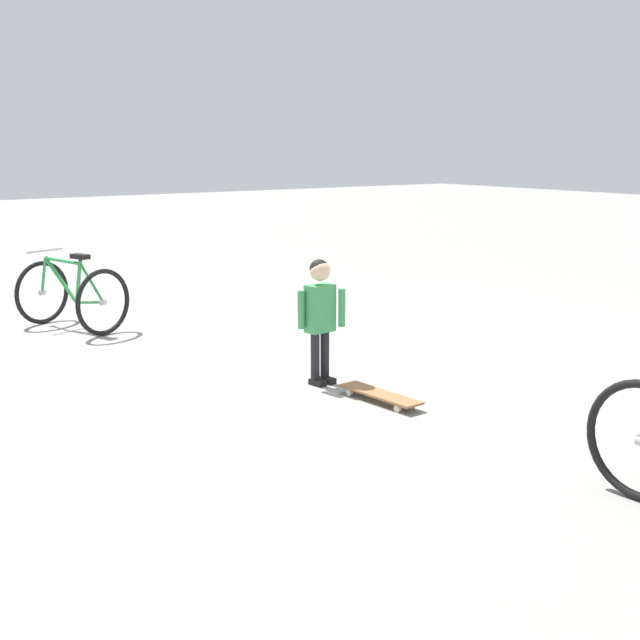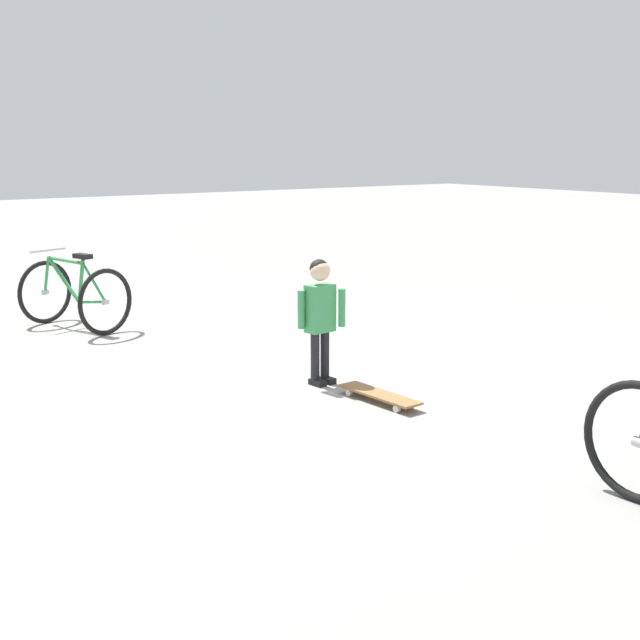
# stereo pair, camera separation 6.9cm
# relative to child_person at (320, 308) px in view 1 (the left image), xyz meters

# --- Properties ---
(ground_plane) EXTENTS (50.00, 50.00, 0.00)m
(ground_plane) POSITION_rel_child_person_xyz_m (0.48, -0.59, -0.66)
(ground_plane) COLOR gray
(child_person) EXTENTS (0.21, 0.39, 1.06)m
(child_person) POSITION_rel_child_person_xyz_m (0.00, 0.00, 0.00)
(child_person) COLOR black
(child_person) RESTS_ON ground
(skateboard) EXTENTS (0.80, 0.24, 0.07)m
(skateboard) POSITION_rel_child_person_xyz_m (-0.70, -0.08, -0.60)
(skateboard) COLOR olive
(skateboard) RESTS_ON ground
(bicycle_near) EXTENTS (1.24, 1.02, 0.85)m
(bicycle_near) POSITION_rel_child_person_xyz_m (3.31, 0.95, -0.28)
(bicycle_near) COLOR black
(bicycle_near) RESTS_ON ground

